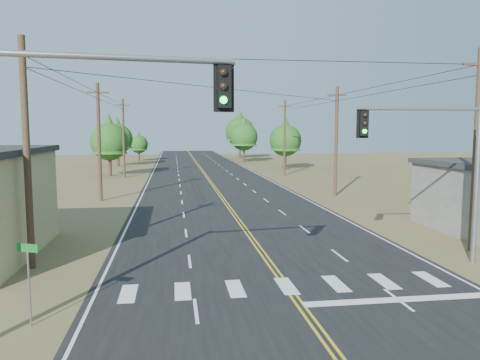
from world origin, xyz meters
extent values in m
cube|color=black|center=(0.00, 30.00, 0.01)|extent=(15.00, 200.00, 0.02)
cylinder|color=#4C3826|center=(-10.50, 12.00, 5.00)|extent=(0.30, 0.30, 10.00)
cube|color=#4C3826|center=(-10.50, 12.00, 9.20)|extent=(1.80, 0.12, 0.12)
cylinder|color=#4C3826|center=(-10.50, 32.00, 5.00)|extent=(0.30, 0.30, 10.00)
cube|color=#4C3826|center=(-10.50, 32.00, 9.20)|extent=(1.80, 0.12, 0.12)
cylinder|color=#4C3826|center=(-10.50, 52.00, 5.00)|extent=(0.30, 0.30, 10.00)
cube|color=#4C3826|center=(-10.50, 52.00, 9.20)|extent=(1.80, 0.12, 0.12)
cylinder|color=#4C3826|center=(10.50, 12.00, 5.00)|extent=(0.30, 0.30, 10.00)
cylinder|color=#4C3826|center=(10.50, 32.00, 5.00)|extent=(0.30, 0.30, 10.00)
cube|color=#4C3826|center=(10.50, 32.00, 9.20)|extent=(1.80, 0.12, 0.12)
cylinder|color=#4C3826|center=(10.50, 52.00, 5.00)|extent=(0.30, 0.30, 10.00)
cube|color=#4C3826|center=(10.50, 52.00, 9.20)|extent=(1.80, 0.12, 0.12)
cylinder|color=gray|center=(-6.19, 4.47, 8.05)|extent=(7.57, 1.11, 0.18)
cube|color=black|center=(-2.76, 4.89, 7.32)|extent=(0.44, 0.39, 1.25)
sphere|color=black|center=(-2.78, 4.69, 7.71)|extent=(0.23, 0.23, 0.23)
sphere|color=black|center=(-2.78, 4.69, 7.32)|extent=(0.23, 0.23, 0.23)
sphere|color=#0CE533|center=(-2.78, 4.69, 6.92)|extent=(0.23, 0.23, 0.23)
cylinder|color=gray|center=(9.23, 10.00, 3.44)|extent=(0.24, 0.24, 6.87)
cylinder|color=gray|center=(6.42, 10.17, 6.97)|extent=(5.62, 0.49, 0.16)
cube|color=black|center=(3.91, 10.31, 6.33)|extent=(0.36, 0.31, 1.08)
sphere|color=black|center=(3.92, 10.14, 6.68)|extent=(0.20, 0.20, 0.20)
sphere|color=black|center=(3.92, 10.14, 6.33)|extent=(0.20, 0.20, 0.20)
sphere|color=#0CE533|center=(3.92, 10.14, 5.99)|extent=(0.20, 0.20, 0.20)
cylinder|color=gray|center=(-8.71, 5.54, 1.29)|extent=(0.06, 0.06, 2.57)
cube|color=#0E621F|center=(-8.71, 5.54, 2.47)|extent=(0.72, 0.35, 0.26)
cylinder|color=#3F2D1E|center=(-12.57, 54.32, 1.48)|extent=(0.44, 0.44, 2.96)
cone|color=#224F16|center=(-12.57, 54.32, 5.59)|extent=(4.60, 4.60, 5.26)
sphere|color=#224F16|center=(-12.57, 54.32, 4.52)|extent=(4.93, 4.93, 4.93)
cylinder|color=#3F2D1E|center=(-13.51, 71.94, 1.50)|extent=(0.45, 0.45, 3.00)
cone|color=#224F16|center=(-13.51, 71.94, 5.67)|extent=(4.67, 4.67, 5.33)
sphere|color=#224F16|center=(-13.51, 71.94, 4.58)|extent=(5.00, 5.00, 5.00)
cylinder|color=#3F2D1E|center=(-10.99, 85.23, 1.07)|extent=(0.41, 0.41, 2.15)
cone|color=#224F16|center=(-10.99, 85.23, 4.05)|extent=(3.34, 3.34, 3.81)
sphere|color=#224F16|center=(-10.99, 85.23, 3.28)|extent=(3.58, 3.58, 3.58)
cylinder|color=#3F2D1E|center=(12.87, 61.31, 1.46)|extent=(0.42, 0.42, 2.93)
cone|color=#224F16|center=(12.87, 61.31, 5.53)|extent=(4.56, 4.56, 5.21)
sphere|color=#224F16|center=(12.87, 61.31, 4.47)|extent=(4.88, 4.88, 4.88)
cylinder|color=#3F2D1E|center=(9.01, 78.60, 1.58)|extent=(0.48, 0.48, 3.15)
cone|color=#224F16|center=(9.01, 78.60, 5.96)|extent=(4.91, 4.91, 5.61)
sphere|color=#224F16|center=(9.01, 78.60, 4.82)|extent=(5.26, 5.26, 5.26)
cylinder|color=#3F2D1E|center=(9.97, 90.67, 1.87)|extent=(0.45, 0.45, 3.74)
cone|color=#224F16|center=(9.97, 90.67, 7.06)|extent=(5.81, 5.81, 6.64)
sphere|color=#224F16|center=(9.97, 90.67, 5.71)|extent=(6.23, 6.23, 6.23)
camera|label=1|loc=(-4.27, -9.15, 6.03)|focal=35.00mm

